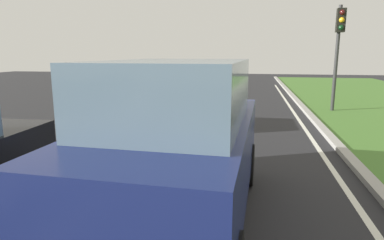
{
  "coord_description": "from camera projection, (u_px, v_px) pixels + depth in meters",
  "views": [
    {
      "loc": [
        1.9,
        4.05,
        2.37
      ],
      "look_at": [
        0.86,
        9.71,
        1.2
      ],
      "focal_mm": 30.78,
      "sensor_mm": 36.0,
      "label": 1
    }
  ],
  "objects": [
    {
      "name": "ground_plane",
      "position": [
        190.0,
        130.0,
        10.4
      ],
      "size": [
        60.0,
        60.0,
        0.0
      ],
      "primitive_type": "plane",
      "color": "#262628"
    },
    {
      "name": "lane_line_center",
      "position": [
        168.0,
        129.0,
        10.52
      ],
      "size": [
        0.12,
        32.0,
        0.01
      ],
      "primitive_type": "cube",
      "color": "silver",
      "rests_on": "ground"
    },
    {
      "name": "traffic_light_near_right",
      "position": [
        339.0,
        39.0,
        12.92
      ],
      "size": [
        0.32,
        0.5,
        4.22
      ],
      "color": "#2D2D2D",
      "rests_on": "ground"
    },
    {
      "name": "car_hatchback_far",
      "position": [
        115.0,
        103.0,
        10.1
      ],
      "size": [
        1.77,
        3.72,
        1.78
      ],
      "rotation": [
        0.0,
        0.0,
        -0.01
      ],
      "color": "brown",
      "rests_on": "ground"
    },
    {
      "name": "car_suv_ahead",
      "position": [
        179.0,
        143.0,
        4.51
      ],
      "size": [
        2.11,
        4.57,
        2.28
      ],
      "rotation": [
        0.0,
        0.0,
        -0.04
      ],
      "color": "navy",
      "rests_on": "ground"
    },
    {
      "name": "lane_line_right_edge",
      "position": [
        309.0,
        135.0,
        9.76
      ],
      "size": [
        0.12,
        32.0,
        0.01
      ],
      "primitive_type": "cube",
      "color": "silver",
      "rests_on": "ground"
    },
    {
      "name": "curb_right",
      "position": [
        327.0,
        133.0,
        9.66
      ],
      "size": [
        0.24,
        48.0,
        0.12
      ],
      "primitive_type": "cube",
      "color": "#9E9B93",
      "rests_on": "ground"
    }
  ]
}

